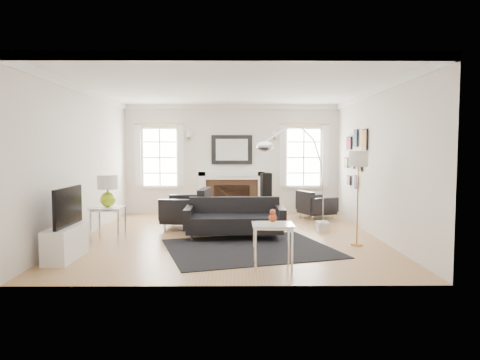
{
  "coord_description": "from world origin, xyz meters",
  "views": [
    {
      "loc": [
        0.13,
        -8.07,
        1.64
      ],
      "look_at": [
        0.19,
        0.3,
        1.05
      ],
      "focal_mm": 32.0,
      "sensor_mm": 36.0,
      "label": 1
    }
  ],
  "objects_px": {
    "coffee_table": "(226,213)",
    "gourd_lamp": "(108,189)",
    "arc_floor_lamp": "(296,175)",
    "fireplace": "(232,193)",
    "armchair_right": "(315,206)",
    "armchair_left": "(189,210)",
    "sofa": "(235,220)"
  },
  "relations": [
    {
      "from": "gourd_lamp",
      "to": "armchair_left",
      "type": "bearing_deg",
      "value": 43.37
    },
    {
      "from": "sofa",
      "to": "armchair_left",
      "type": "relative_size",
      "value": 1.69
    },
    {
      "from": "armchair_left",
      "to": "gourd_lamp",
      "type": "distance_m",
      "value": 1.9
    },
    {
      "from": "armchair_right",
      "to": "fireplace",
      "type": "bearing_deg",
      "value": 162.12
    },
    {
      "from": "fireplace",
      "to": "gourd_lamp",
      "type": "height_order",
      "value": "gourd_lamp"
    },
    {
      "from": "coffee_table",
      "to": "gourd_lamp",
      "type": "distance_m",
      "value": 2.4
    },
    {
      "from": "gourd_lamp",
      "to": "arc_floor_lamp",
      "type": "bearing_deg",
      "value": 6.84
    },
    {
      "from": "armchair_right",
      "to": "coffee_table",
      "type": "xyz_separation_m",
      "value": [
        -2.1,
        -1.55,
        0.05
      ]
    },
    {
      "from": "gourd_lamp",
      "to": "arc_floor_lamp",
      "type": "relative_size",
      "value": 0.27
    },
    {
      "from": "sofa",
      "to": "arc_floor_lamp",
      "type": "bearing_deg",
      "value": 4.92
    },
    {
      "from": "coffee_table",
      "to": "arc_floor_lamp",
      "type": "xyz_separation_m",
      "value": [
        1.35,
        -0.58,
        0.81
      ]
    },
    {
      "from": "gourd_lamp",
      "to": "coffee_table",
      "type": "bearing_deg",
      "value": 25.29
    },
    {
      "from": "armchair_left",
      "to": "armchair_right",
      "type": "relative_size",
      "value": 1.09
    },
    {
      "from": "armchair_left",
      "to": "gourd_lamp",
      "type": "relative_size",
      "value": 1.91
    },
    {
      "from": "sofa",
      "to": "gourd_lamp",
      "type": "height_order",
      "value": "gourd_lamp"
    },
    {
      "from": "armchair_right",
      "to": "gourd_lamp",
      "type": "distance_m",
      "value": 4.95
    },
    {
      "from": "arc_floor_lamp",
      "to": "sofa",
      "type": "bearing_deg",
      "value": -175.08
    },
    {
      "from": "sofa",
      "to": "fireplace",
      "type": "bearing_deg",
      "value": 91.69
    },
    {
      "from": "fireplace",
      "to": "armchair_right",
      "type": "height_order",
      "value": "fireplace"
    },
    {
      "from": "armchair_left",
      "to": "arc_floor_lamp",
      "type": "relative_size",
      "value": 0.51
    },
    {
      "from": "fireplace",
      "to": "arc_floor_lamp",
      "type": "bearing_deg",
      "value": -65.72
    },
    {
      "from": "armchair_right",
      "to": "arc_floor_lamp",
      "type": "distance_m",
      "value": 2.41
    },
    {
      "from": "fireplace",
      "to": "gourd_lamp",
      "type": "xyz_separation_m",
      "value": [
        -2.2,
        -3.18,
        0.4
      ]
    },
    {
      "from": "coffee_table",
      "to": "gourd_lamp",
      "type": "bearing_deg",
      "value": -154.71
    },
    {
      "from": "arc_floor_lamp",
      "to": "gourd_lamp",
      "type": "bearing_deg",
      "value": -173.16
    },
    {
      "from": "fireplace",
      "to": "sofa",
      "type": "relative_size",
      "value": 0.91
    },
    {
      "from": "sofa",
      "to": "armchair_left",
      "type": "height_order",
      "value": "armchair_left"
    },
    {
      "from": "armchair_right",
      "to": "coffee_table",
      "type": "relative_size",
      "value": 1.15
    },
    {
      "from": "fireplace",
      "to": "armchair_left",
      "type": "bearing_deg",
      "value": -114.47
    },
    {
      "from": "fireplace",
      "to": "arc_floor_lamp",
      "type": "xyz_separation_m",
      "value": [
        1.25,
        -2.77,
        0.62
      ]
    },
    {
      "from": "coffee_table",
      "to": "armchair_right",
      "type": "bearing_deg",
      "value": 36.33
    },
    {
      "from": "fireplace",
      "to": "armchair_right",
      "type": "relative_size",
      "value": 1.68
    }
  ]
}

